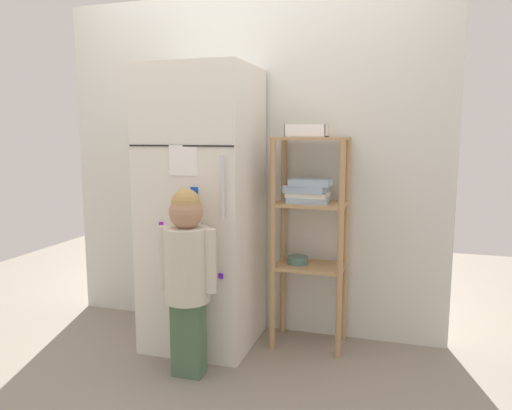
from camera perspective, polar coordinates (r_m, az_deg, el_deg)
ground_plane at (r=3.21m, az=-2.91°, el=-16.08°), size 6.00×6.00×0.00m
kitchen_wall_back at (r=3.27m, az=-0.93°, el=4.59°), size 2.62×0.03×2.23m
refrigerator at (r=3.05m, az=-6.24°, el=-0.45°), size 0.65×0.64×1.73m
child_standing at (r=2.66m, az=-8.08°, el=-6.90°), size 0.34×0.25×1.04m
pantry_shelf_unit at (r=3.00m, az=6.26°, el=-1.20°), size 0.45×0.31×1.31m
fruit_bin at (r=2.98m, az=6.08°, el=8.59°), size 0.25×0.15×0.08m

